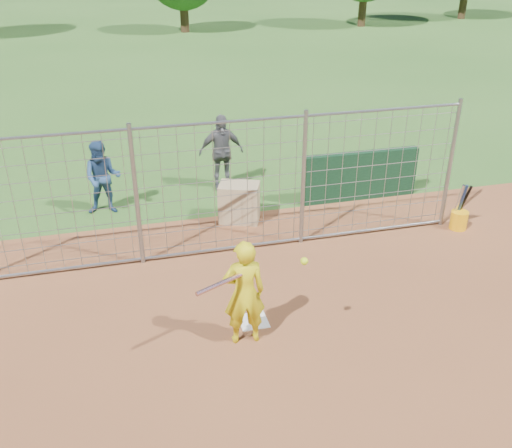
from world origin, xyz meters
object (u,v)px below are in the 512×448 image
object	(u,v)px
bucket_with_bats	(459,217)
batter	(244,293)
bystander_a	(103,178)
equipment_bin	(239,203)
bystander_b	(221,152)

from	to	relation	value
bucket_with_bats	batter	bearing A→B (deg)	-154.74
batter	bystander_a	size ratio (longest dim) A/B	1.04
equipment_bin	bucket_with_bats	world-z (taller)	bucket_with_bats
batter	bystander_a	distance (m)	5.22
bucket_with_bats	bystander_a	bearing A→B (deg)	159.63
equipment_bin	bucket_with_bats	size ratio (longest dim) A/B	0.82
batter	equipment_bin	xyz separation A→B (m)	(0.80, 3.81, -0.42)
batter	bystander_b	size ratio (longest dim) A/B	0.94
bystander_b	equipment_bin	distance (m)	1.81
bystander_a	bucket_with_bats	xyz separation A→B (m)	(6.82, -2.53, -0.55)
equipment_bin	bucket_with_bats	bearing A→B (deg)	1.66
batter	bystander_a	bearing A→B (deg)	-66.61
batter	bystander_b	xyz separation A→B (m)	(0.79, 5.55, 0.05)
bucket_with_bats	equipment_bin	bearing A→B (deg)	160.66
bystander_b	bucket_with_bats	distance (m)	5.31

